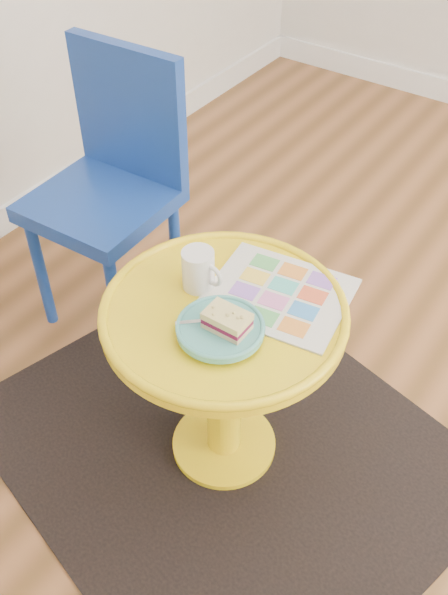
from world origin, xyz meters
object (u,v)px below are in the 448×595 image
Objects in this scene: chair at (113,177)px; mug at (199,269)px; side_table at (224,354)px; newspaper at (278,294)px; plate at (220,329)px.

chair reaches higher than mug.
side_table is 0.24m from mug.
side_table is at bearing -131.89° from newspaper.
side_table is 0.22m from newspaper.
side_table is 0.74m from chair.
chair is at bearing 150.25° from plate.
side_table is 5.18× the size of mug.
newspaper is at bearing 78.67° from plate.
chair is at bearing 156.67° from mug.
mug is (0.55, -0.29, 0.10)m from chair.
plate is at bearing -109.55° from newspaper.
plate is (0.04, -0.07, 0.18)m from side_table.
chair is at bearing 156.10° from newspaper.
chair is (-0.65, 0.32, 0.12)m from side_table.
newspaper is (0.08, 0.12, 0.16)m from side_table.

